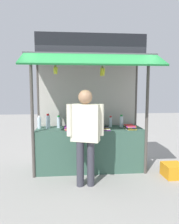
# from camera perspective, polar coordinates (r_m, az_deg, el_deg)

# --- Properties ---
(ground_plane) EXTENTS (20.00, 20.00, 0.00)m
(ground_plane) POSITION_cam_1_polar(r_m,az_deg,el_deg) (4.55, 0.00, -15.79)
(ground_plane) COLOR gray
(stall_counter) EXTENTS (2.25, 0.67, 0.90)m
(stall_counter) POSITION_cam_1_polar(r_m,az_deg,el_deg) (4.40, 0.00, -10.38)
(stall_counter) COLOR #385B4C
(stall_counter) RESTS_ON ground
(stall_structure) EXTENTS (2.45, 1.47, 2.73)m
(stall_structure) POSITION_cam_1_polar(r_m,az_deg,el_deg) (4.29, -0.08, 5.35)
(stall_structure) COLOR #4C4742
(stall_structure) RESTS_ON ground
(water_bottle_center) EXTENTS (0.08, 0.08, 0.27)m
(water_bottle_center) POSITION_cam_1_polar(r_m,az_deg,el_deg) (4.39, -14.09, -2.92)
(water_bottle_center) COLOR silver
(water_bottle_center) RESTS_ON stall_counter
(water_bottle_mid_left) EXTENTS (0.09, 0.09, 0.32)m
(water_bottle_mid_left) POSITION_cam_1_polar(r_m,az_deg,el_deg) (4.34, -11.70, -2.68)
(water_bottle_mid_left) COLOR silver
(water_bottle_mid_left) RESTS_ON stall_counter
(water_bottle_front_left) EXTENTS (0.08, 0.08, 0.30)m
(water_bottle_front_left) POSITION_cam_1_polar(r_m,az_deg,el_deg) (4.32, 0.45, -2.70)
(water_bottle_front_left) COLOR silver
(water_bottle_front_left) RESTS_ON stall_counter
(water_bottle_left) EXTENTS (0.08, 0.08, 0.27)m
(water_bottle_left) POSITION_cam_1_polar(r_m,az_deg,el_deg) (4.38, -8.76, -2.85)
(water_bottle_left) COLOR silver
(water_bottle_left) RESTS_ON stall_counter
(water_bottle_back_right) EXTENTS (0.07, 0.07, 0.24)m
(water_bottle_back_right) POSITION_cam_1_polar(r_m,az_deg,el_deg) (4.47, 6.00, -2.78)
(water_bottle_back_right) COLOR silver
(water_bottle_back_right) RESTS_ON stall_counter
(water_bottle_right) EXTENTS (0.08, 0.08, 0.28)m
(water_bottle_right) POSITION_cam_1_polar(r_m,az_deg,el_deg) (4.45, 9.04, -2.65)
(water_bottle_right) COLOR silver
(water_bottle_right) RESTS_ON stall_counter
(magazine_stack_back_left) EXTENTS (0.21, 0.28, 0.04)m
(magazine_stack_back_left) POSITION_cam_1_polar(r_m,az_deg,el_deg) (4.06, -1.10, -5.03)
(magazine_stack_back_left) COLOR orange
(magazine_stack_back_left) RESTS_ON stall_counter
(magazine_stack_far_right) EXTENTS (0.21, 0.26, 0.08)m
(magazine_stack_far_right) POSITION_cam_1_polar(r_m,az_deg,el_deg) (4.14, -5.73, -4.55)
(magazine_stack_far_right) COLOR purple
(magazine_stack_far_right) RESTS_ON stall_counter
(magazine_stack_front_right) EXTENTS (0.25, 0.28, 0.06)m
(magazine_stack_front_right) POSITION_cam_1_polar(r_m,az_deg,el_deg) (4.14, 3.99, -4.65)
(magazine_stack_front_right) COLOR purple
(magazine_stack_front_right) RESTS_ON stall_counter
(magazine_stack_mid_right) EXTENTS (0.22, 0.31, 0.08)m
(magazine_stack_mid_right) POSITION_cam_1_polar(r_m,az_deg,el_deg) (4.28, 11.47, -4.24)
(magazine_stack_mid_right) COLOR white
(magazine_stack_mid_right) RESTS_ON stall_counter
(banana_bunch_leftmost) EXTENTS (0.10, 0.10, 0.29)m
(banana_bunch_leftmost) POSITION_cam_1_polar(r_m,az_deg,el_deg) (3.82, 3.70, 11.39)
(banana_bunch_leftmost) COLOR #332D23
(banana_bunch_inner_right) EXTENTS (0.10, 0.10, 0.26)m
(banana_bunch_inner_right) POSITION_cam_1_polar(r_m,az_deg,el_deg) (3.80, -9.65, 11.60)
(banana_bunch_inner_right) COLOR #332D23
(vendor_person) EXTENTS (0.65, 0.36, 1.72)m
(vendor_person) POSITION_cam_1_polar(r_m,az_deg,el_deg) (3.51, -1.17, -4.88)
(vendor_person) COLOR #383842
(vendor_person) RESTS_ON ground
(plastic_crate) EXTENTS (0.38, 0.38, 0.26)m
(plastic_crate) POSITION_cam_1_polar(r_m,az_deg,el_deg) (4.44, 22.65, -15.07)
(plastic_crate) COLOR orange
(plastic_crate) RESTS_ON ground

